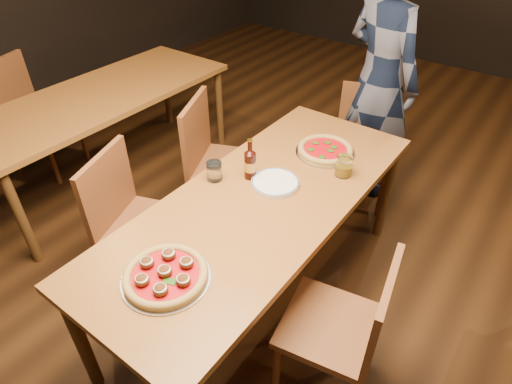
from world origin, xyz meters
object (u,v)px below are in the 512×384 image
Objects in this scene: water_glass at (214,171)px; chair_main_sw at (229,166)px; table_left at (101,102)px; chair_end at (363,148)px; amber_glass at (344,166)px; pizza_meatball at (165,275)px; chair_nbr_left at (39,116)px; pizza_margherita at (325,150)px; chair_main_e at (330,325)px; table_main at (262,209)px; beer_bottle at (250,165)px; chair_main_nw at (148,226)px; diner at (380,79)px; plate_stack at (275,183)px.

chair_main_sw is at bearing 121.96° from water_glass.
table_left is 1.97m from chair_end.
pizza_meatball is at bearing -102.13° from amber_glass.
chair_nbr_left is 2.85× the size of pizza_margherita.
chair_main_e is at bearing -64.01° from amber_glass.
chair_main_e is at bearing -144.62° from chair_main_sw.
beer_bottle is (-0.16, 0.11, 0.15)m from table_main.
amber_glass is at bearing 77.87° from pizza_meatball.
chair_main_nw is at bearing -137.67° from amber_glass.
chair_end is 0.73m from pizza_margherita.
chair_main_nw is at bearing -125.47° from pizza_margherita.
chair_main_e reaches higher than pizza_meatball.
water_glass is 0.06× the size of diner.
chair_end is 2.64× the size of pizza_margherita.
plate_stack is at bearing -72.43° from chair_main_nw.
pizza_meatball is 1.46× the size of plate_stack.
table_left is at bearing 150.48° from pizza_meatball.
table_left is 5.86× the size of pizza_margherita.
plate_stack is at bearing -113.17° from chair_end.
table_left is 1.15m from chair_main_sw.
chair_main_e reaches higher than water_glass.
table_left is 19.29× the size of water_glass.
plate_stack is 0.33m from water_glass.
pizza_margherita is (0.05, 0.56, 0.09)m from table_main.
chair_nbr_left reaches higher than chair_end.
diner is (-0.05, 0.23, 0.44)m from chair_end.
diner reaches higher than amber_glass.
water_glass is at bearing -138.63° from beer_bottle.
table_left is 1.13× the size of diner.
table_left is at bearing 56.50° from diner.
chair_main_sw is 1.00m from chair_end.
table_main is 7.99× the size of plate_stack.
chair_main_nw is at bearing -121.60° from chair_nbr_left.
table_main is at bearing -82.35° from chair_main_nw.
chair_main_sw is at bearing -131.33° from chair_main_e.
pizza_margherita is (2.31, 0.49, 0.29)m from chair_nbr_left.
chair_main_nw reaches higher than water_glass.
diner reaches higher than chair_main_e.
chair_main_sw is 1.09× the size of chair_end.
table_main is 5.86× the size of pizza_margherita.
chair_main_nw is 1.14m from amber_glass.
chair_main_sw is 2.70× the size of pizza_meatball.
water_glass is at bearing -115.94° from chair_main_e.
chair_main_nw is 0.77m from plate_stack.
chair_main_nw is 0.96× the size of chair_main_sw.
diner reaches higher than table_main.
diner is at bearing 90.95° from table_main.
chair_end is at bearing 91.79° from pizza_margherita.
pizza_margherita is at bearing -109.45° from chair_end.
chair_main_nw reaches higher than pizza_margherita.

